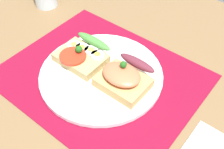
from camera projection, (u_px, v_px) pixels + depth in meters
ground_plane at (102, 82)px, 62.70cm from camera, size 120.00×90.00×3.20cm
placemat at (101, 77)px, 61.43cm from camera, size 40.97×33.61×0.30cm
plate at (101, 75)px, 60.96cm from camera, size 26.63×26.63×1.01cm
sandwich_egg_tomato at (83, 54)px, 62.51cm from camera, size 10.70×10.10×4.15cm
sandwich_salmon at (125, 77)px, 57.05cm from camera, size 10.03×9.37×5.61cm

